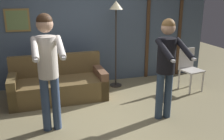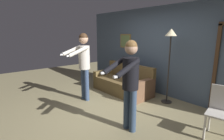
{
  "view_description": "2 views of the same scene",
  "coord_description": "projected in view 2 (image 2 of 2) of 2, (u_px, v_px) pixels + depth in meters",
  "views": [
    {
      "loc": [
        -0.99,
        -3.74,
        2.1
      ],
      "look_at": [
        0.06,
        -0.21,
        0.96
      ],
      "focal_mm": 40.0,
      "sensor_mm": 36.0,
      "label": 1
    },
    {
      "loc": [
        3.16,
        -2.41,
        1.85
      ],
      "look_at": [
        0.24,
        -0.01,
        1.03
      ],
      "focal_mm": 28.0,
      "sensor_mm": 36.0,
      "label": 2
    }
  ],
  "objects": [
    {
      "name": "couch",
      "position": [
        123.0,
        84.0,
        5.47
      ],
      "size": [
        1.91,
        0.88,
        0.87
      ],
      "color": "brown",
      "rests_on": "ground_plane"
    },
    {
      "name": "torchiere_lamp",
      "position": [
        170.0,
        44.0,
        4.4
      ],
      "size": [
        0.3,
        0.3,
        1.94
      ],
      "color": "#332D28",
      "rests_on": "ground_plane"
    },
    {
      "name": "dining_chair_distant",
      "position": [
        221.0,
        109.0,
        3.07
      ],
      "size": [
        0.49,
        0.49,
        0.93
      ],
      "color": "silver",
      "rests_on": "ground_plane"
    },
    {
      "name": "ground_plane",
      "position": [
        106.0,
        110.0,
        4.27
      ],
      "size": [
        12.0,
        12.0,
        0.0
      ],
      "primitive_type": "plane",
      "color": "#958962"
    },
    {
      "name": "person_standing_left",
      "position": [
        84.0,
        60.0,
        4.67
      ],
      "size": [
        0.45,
        0.75,
        1.83
      ],
      "color": "#384C6E",
      "rests_on": "ground_plane"
    },
    {
      "name": "back_wall_assembly",
      "position": [
        159.0,
        51.0,
        5.23
      ],
      "size": [
        6.4,
        0.1,
        2.6
      ],
      "color": "#4A5B6F",
      "rests_on": "ground_plane"
    },
    {
      "name": "person_standing_right",
      "position": [
        130.0,
        78.0,
        3.17
      ],
      "size": [
        0.43,
        0.7,
        1.72
      ],
      "color": "#334762",
      "rests_on": "ground_plane"
    }
  ]
}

